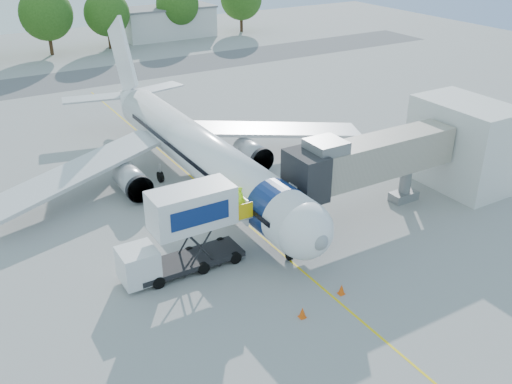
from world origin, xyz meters
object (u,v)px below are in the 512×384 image
catering_hiloader (183,232)px  jet_bridge (364,161)px  ground_tug (418,283)px  aircraft (197,150)px

catering_hiloader → jet_bridge: bearing=0.0°
jet_bridge → ground_tug: jet_bridge is taller
ground_tug → catering_hiloader: bearing=126.6°
aircraft → jet_bridge: 13.77m
catering_hiloader → ground_tug: bearing=-41.1°
aircraft → jet_bridge: bearing=-54.3°
catering_hiloader → aircraft: bearing=60.6°
jet_bridge → catering_hiloader: bearing=-180.0°
catering_hiloader → ground_tug: size_ratio=2.24×
aircraft → catering_hiloader: aircraft is taller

